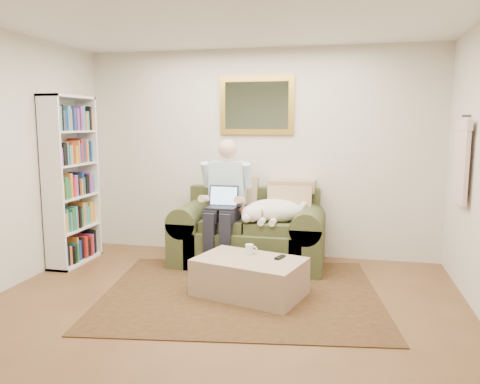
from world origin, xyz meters
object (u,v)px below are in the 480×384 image
(sofa, at_px, (249,239))
(sleeping_dog, at_px, (274,211))
(bookshelf, at_px, (71,181))
(seated_man, at_px, (224,204))
(laptop, at_px, (222,202))
(coffee_mug, at_px, (249,249))
(ottoman, at_px, (250,277))

(sofa, xyz_separation_m, sleeping_dog, (0.32, -0.09, 0.37))
(sofa, xyz_separation_m, bookshelf, (-2.08, -0.42, 0.69))
(seated_man, relative_size, bookshelf, 0.75)
(sofa, distance_m, seated_man, 0.54)
(laptop, distance_m, coffee_mug, 0.87)
(sleeping_dog, distance_m, coffee_mug, 0.84)
(sofa, height_order, sleeping_dog, sofa)
(sleeping_dog, height_order, bookshelf, bookshelf)
(ottoman, bearing_deg, sofa, 101.99)
(seated_man, height_order, sleeping_dog, seated_man)
(laptop, bearing_deg, seated_man, 90.00)
(seated_man, bearing_deg, laptop, -90.00)
(laptop, relative_size, sleeping_dog, 0.47)
(seated_man, distance_m, coffee_mug, 0.90)
(seated_man, distance_m, sleeping_dog, 0.59)
(sleeping_dog, bearing_deg, sofa, 164.26)
(ottoman, bearing_deg, bookshelf, 164.90)
(coffee_mug, bearing_deg, laptop, 124.90)
(sofa, distance_m, ottoman, 1.07)
(seated_man, height_order, coffee_mug, seated_man)
(ottoman, bearing_deg, laptop, 121.06)
(laptop, xyz_separation_m, bookshelf, (-1.81, -0.19, 0.22))
(sofa, bearing_deg, coffee_mug, -78.10)
(seated_man, xyz_separation_m, sleeping_dog, (0.58, 0.07, -0.07))
(sleeping_dog, relative_size, ottoman, 0.72)
(seated_man, relative_size, ottoman, 1.47)
(sofa, height_order, coffee_mug, sofa)
(seated_man, bearing_deg, bookshelf, -171.96)
(sofa, distance_m, laptop, 0.59)
(sofa, distance_m, bookshelf, 2.23)
(sleeping_dog, xyz_separation_m, bookshelf, (-2.40, -0.33, 0.32))
(laptop, xyz_separation_m, ottoman, (0.49, -0.81, -0.60))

